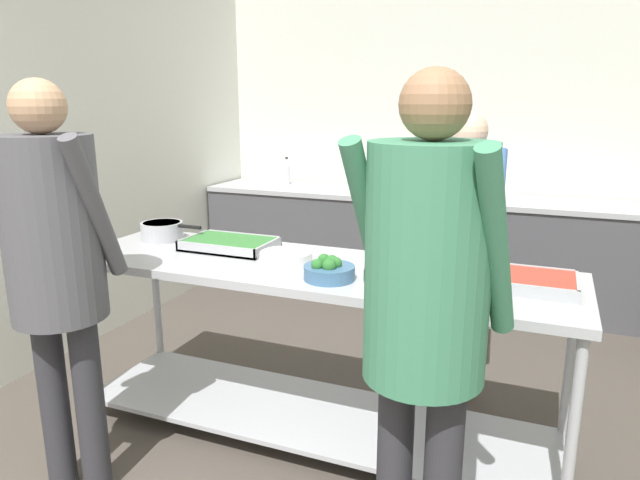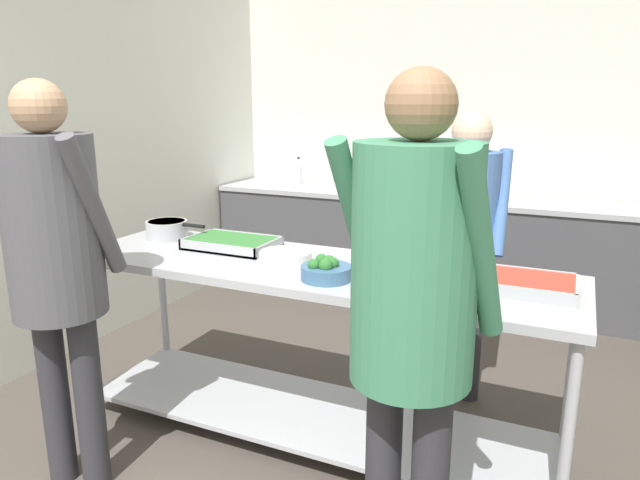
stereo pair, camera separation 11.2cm
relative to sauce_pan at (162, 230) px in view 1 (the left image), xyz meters
name	(u,v)px [view 1 (the left image)]	position (x,y,z in m)	size (l,w,h in m)	color
wall_rear	(430,140)	(0.95, 2.56, 0.36)	(3.93, 0.06, 2.65)	silver
wall_left	(75,153)	(-0.98, 0.40, 0.36)	(0.06, 4.44, 2.65)	silver
back_counter	(416,245)	(0.95, 2.19, -0.51)	(3.77, 0.65, 0.90)	#4C4C51
serving_counter	(312,323)	(0.97, -0.15, -0.35)	(2.44, 0.71, 0.91)	#ADAFB5
sauce_pan	(162,230)	(0.00, 0.00, 0.00)	(0.37, 0.23, 0.10)	#ADAFB5
serving_tray_vegetables	(230,244)	(0.45, -0.03, -0.03)	(0.46, 0.30, 0.05)	#ADAFB5
plate_stack	(286,258)	(0.85, -0.18, -0.02)	(0.26, 0.26, 0.06)	white
broccoli_bowl	(329,270)	(1.12, -0.32, -0.01)	(0.22, 0.22, 0.10)	#3D668C
serving_tray_roast	(419,271)	(1.48, -0.12, -0.03)	(0.41, 0.33, 0.05)	#ADAFB5
serving_tray_greens	(526,281)	(1.92, -0.11, -0.03)	(0.41, 0.30, 0.05)	#ADAFB5
guest_serving_left	(426,293)	(1.65, -0.85, 0.12)	(0.54, 0.43, 1.76)	#2D2D33
guest_serving_right	(55,251)	(0.16, -0.89, 0.12)	(0.52, 0.42, 1.75)	#2D2D33
cook_behind_counter	(462,225)	(1.55, 0.57, 0.04)	(0.44, 0.34, 1.62)	#2D2D33
water_bottle	(287,172)	(-0.32, 2.28, 0.05)	(0.06, 0.06, 0.26)	silver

